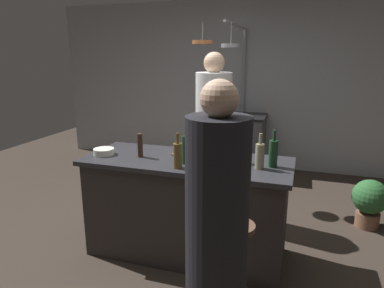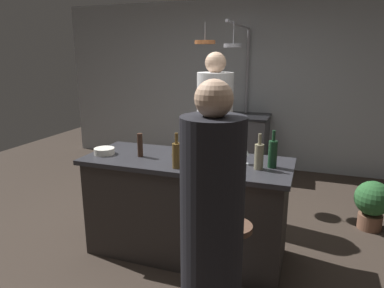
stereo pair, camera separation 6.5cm
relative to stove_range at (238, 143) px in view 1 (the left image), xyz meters
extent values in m
plane|color=#382D26|center=(0.00, -2.45, -0.45)|extent=(9.00, 9.00, 0.00)
cube|color=#9EA3A8|center=(0.00, 0.40, 0.85)|extent=(6.40, 0.16, 2.60)
cube|color=#332D2B|center=(0.00, -2.45, -0.02)|extent=(1.72, 0.66, 0.86)
cube|color=#2D2D33|center=(0.00, -2.45, 0.43)|extent=(1.80, 0.72, 0.04)
cube|color=#47474C|center=(0.00, 0.00, -0.02)|extent=(0.76, 0.60, 0.86)
cube|color=black|center=(0.00, 0.00, 0.43)|extent=(0.80, 0.64, 0.03)
cylinder|color=white|center=(0.02, -1.62, 0.35)|extent=(0.38, 0.38, 1.60)
sphere|color=#D8AD8C|center=(0.02, -1.62, 1.25)|extent=(0.22, 0.22, 0.22)
cylinder|color=#4C4C51|center=(0.56, -3.07, -0.11)|extent=(0.06, 0.06, 0.62)
cylinder|color=brown|center=(0.56, -3.07, 0.21)|extent=(0.26, 0.26, 0.04)
cylinder|color=black|center=(0.53, -3.46, 0.29)|extent=(0.35, 0.35, 1.47)
sphere|color=#D8AD8C|center=(0.53, -3.46, 1.12)|extent=(0.20, 0.20, 0.20)
cylinder|color=gray|center=(0.00, 0.25, 0.63)|extent=(0.04, 0.04, 2.15)
cylinder|color=gray|center=(0.00, -0.44, 1.70)|extent=(0.04, 1.38, 0.04)
cylinder|color=#B26638|center=(-0.30, -0.98, 1.48)|extent=(0.25, 0.25, 0.04)
cylinder|color=gray|center=(-0.30, -0.98, 1.59)|extent=(0.01, 0.01, 0.23)
cylinder|color=gray|center=(0.05, -0.99, 1.43)|extent=(0.22, 0.22, 0.04)
cylinder|color=gray|center=(0.05, -0.98, 1.57)|extent=(0.01, 0.01, 0.27)
cylinder|color=brown|center=(1.66, -1.39, -0.37)|extent=(0.24, 0.24, 0.16)
sphere|color=#2D6633|center=(1.66, -1.39, -0.11)|extent=(0.36, 0.36, 0.36)
cube|color=#997047|center=(0.00, -2.29, 0.46)|extent=(0.32, 0.22, 0.02)
cylinder|color=#382319|center=(-0.41, -2.51, 0.56)|extent=(0.05, 0.05, 0.21)
cylinder|color=#193D23|center=(0.73, -2.43, 0.56)|extent=(0.07, 0.07, 0.22)
cylinder|color=#193D23|center=(0.73, -2.43, 0.71)|extent=(0.03, 0.03, 0.08)
cylinder|color=brown|center=(0.01, -2.69, 0.55)|extent=(0.07, 0.07, 0.20)
cylinder|color=brown|center=(0.01, -2.69, 0.70)|extent=(0.03, 0.03, 0.08)
cylinder|color=gray|center=(0.63, -2.51, 0.55)|extent=(0.07, 0.07, 0.20)
cylinder|color=gray|center=(0.63, -2.51, 0.70)|extent=(0.03, 0.03, 0.08)
cylinder|color=#143319|center=(0.04, -2.57, 0.57)|extent=(0.07, 0.07, 0.24)
cylinder|color=#143319|center=(0.04, -2.57, 0.73)|extent=(0.03, 0.03, 0.08)
cylinder|color=silver|center=(0.50, -2.41, 0.46)|extent=(0.06, 0.06, 0.01)
cylinder|color=silver|center=(0.50, -2.41, 0.50)|extent=(0.01, 0.01, 0.07)
cone|color=silver|center=(0.50, -2.41, 0.57)|extent=(0.07, 0.07, 0.06)
cylinder|color=silver|center=(0.26, -2.21, 0.46)|extent=(0.06, 0.06, 0.01)
cylinder|color=silver|center=(0.26, -2.21, 0.50)|extent=(0.01, 0.01, 0.07)
cone|color=silver|center=(0.26, -2.21, 0.57)|extent=(0.07, 0.07, 0.06)
cylinder|color=#B7B7BC|center=(0.37, -2.43, 0.48)|extent=(0.15, 0.15, 0.06)
cylinder|color=silver|center=(-0.76, -2.55, 0.48)|extent=(0.18, 0.18, 0.06)
camera|label=1|loc=(0.94, -5.16, 1.33)|focal=32.40mm
camera|label=2|loc=(1.00, -5.14, 1.33)|focal=32.40mm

